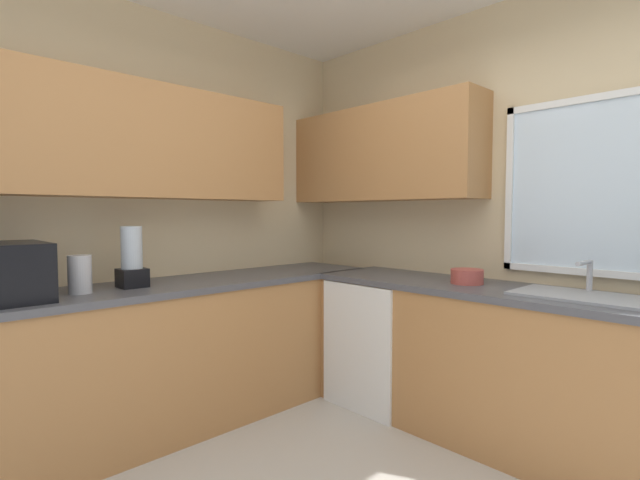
{
  "coord_description": "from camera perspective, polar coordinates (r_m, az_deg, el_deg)",
  "views": [
    {
      "loc": [
        1.17,
        -1.19,
        1.35
      ],
      "look_at": [
        -0.58,
        0.48,
        1.21
      ],
      "focal_mm": 25.89,
      "sensor_mm": 36.0,
      "label": 1
    }
  ],
  "objects": [
    {
      "name": "sink_assembly",
      "position": [
        2.77,
        29.42,
        -5.93
      ],
      "size": [
        0.62,
        0.4,
        0.19
      ],
      "color": "#9EA0A5",
      "rests_on": "counter_run_back"
    },
    {
      "name": "blender_appliance",
      "position": [
        2.93,
        -22.23,
        -2.29
      ],
      "size": [
        0.15,
        0.15,
        0.36
      ],
      "color": "black",
      "rests_on": "counter_run_left"
    },
    {
      "name": "microwave",
      "position": [
        2.77,
        -34.48,
        -3.29
      ],
      "size": [
        0.48,
        0.36,
        0.29
      ],
      "primitive_type": "cube",
      "color": "black",
      "rests_on": "counter_run_left"
    },
    {
      "name": "counter_run_left",
      "position": [
        3.1,
        -19.7,
        -13.65
      ],
      "size": [
        0.65,
        3.2,
        0.92
      ],
      "color": "#AD7542",
      "rests_on": "ground_plane"
    },
    {
      "name": "bowl",
      "position": [
        3.0,
        17.71,
        -4.31
      ],
      "size": [
        0.2,
        0.2,
        0.09
      ],
      "primitive_type": "cylinder",
      "color": "#B74C42",
      "rests_on": "counter_run_back"
    },
    {
      "name": "counter_run_back",
      "position": [
        2.92,
        25.74,
        -14.8
      ],
      "size": [
        2.92,
        0.65,
        0.92
      ],
      "color": "#AD7542",
      "rests_on": "ground_plane"
    },
    {
      "name": "kettle",
      "position": [
        2.82,
        -27.55,
        -3.78
      ],
      "size": [
        0.12,
        0.12,
        0.21
      ],
      "primitive_type": "cylinder",
      "color": "#B7B7BC",
      "rests_on": "counter_run_left"
    },
    {
      "name": "dishwasher",
      "position": [
        3.43,
        7.74,
        -12.24
      ],
      "size": [
        0.6,
        0.6,
        0.87
      ],
      "primitive_type": "cube",
      "color": "white",
      "rests_on": "ground_plane"
    },
    {
      "name": "room_shell",
      "position": [
        2.67,
        -2.47,
        14.66
      ],
      "size": [
        3.83,
        3.59,
        2.77
      ],
      "color": "beige",
      "rests_on": "ground_plane"
    }
  ]
}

